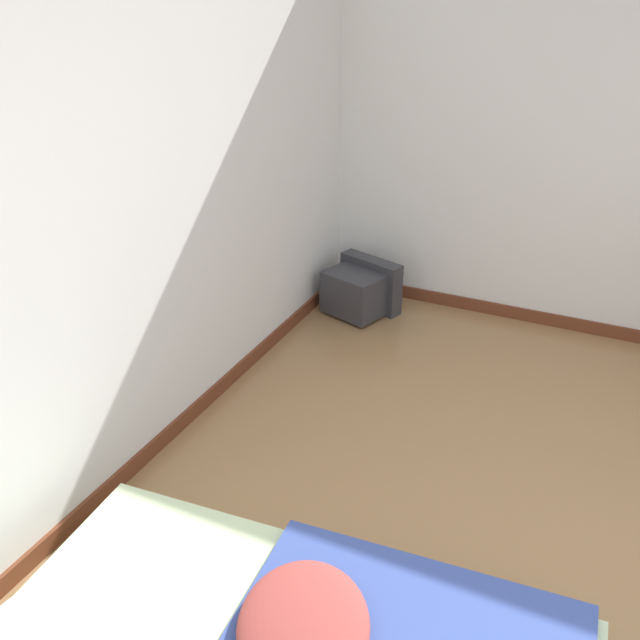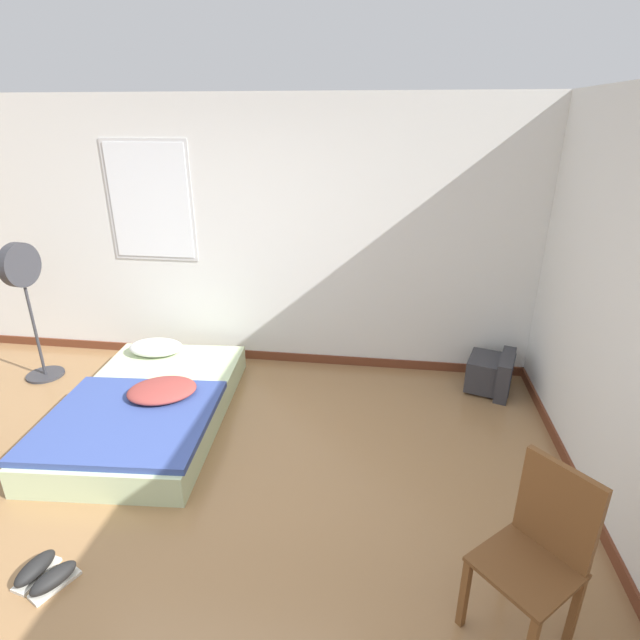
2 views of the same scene
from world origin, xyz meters
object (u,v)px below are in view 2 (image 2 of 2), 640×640
crt_tv (492,373)px  standing_fan (25,286)px  mattress_bed (148,406)px  sneaker_pair (45,574)px  wooden_chair (541,542)px

crt_tv → standing_fan: (-4.34, -0.33, 0.76)m
standing_fan → mattress_bed: bearing=-23.4°
sneaker_pair → crt_tv: bearing=41.7°
sneaker_pair → standing_fan: bearing=124.9°
crt_tv → wooden_chair: (-0.23, -2.39, 0.36)m
wooden_chair → standing_fan: size_ratio=0.69×
crt_tv → standing_fan: standing_fan is taller
mattress_bed → sneaker_pair: 1.59m
crt_tv → sneaker_pair: crt_tv is taller
mattress_bed → crt_tv: bearing=17.4°
mattress_bed → sneaker_pair: bearing=-85.0°
mattress_bed → standing_fan: (-1.38, 0.60, 0.80)m
crt_tv → wooden_chair: 2.43m
mattress_bed → wooden_chair: size_ratio=2.24×
crt_tv → sneaker_pair: bearing=-138.3°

